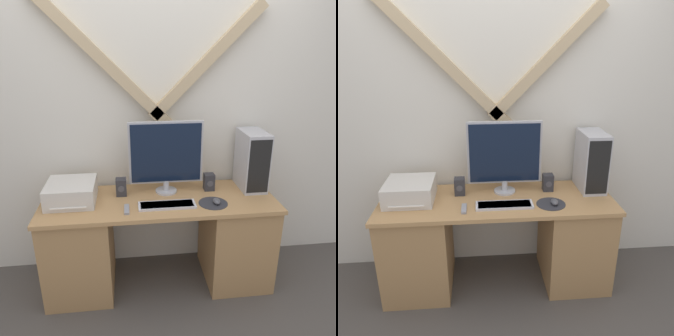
% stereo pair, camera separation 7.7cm
% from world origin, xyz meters
% --- Properties ---
extents(ground_plane, '(12.00, 12.00, 0.00)m').
position_xyz_m(ground_plane, '(0.00, 0.00, 0.00)').
color(ground_plane, '#4C4742').
extents(wall_back, '(6.40, 0.13, 2.70)m').
position_xyz_m(wall_back, '(-0.00, 0.66, 1.36)').
color(wall_back, silver).
rests_on(wall_back, ground_plane).
extents(desk, '(1.74, 0.61, 0.74)m').
position_xyz_m(desk, '(0.00, 0.30, 0.38)').
color(desk, tan).
rests_on(desk, ground_plane).
extents(monitor, '(0.56, 0.17, 0.56)m').
position_xyz_m(monitor, '(0.07, 0.43, 1.05)').
color(monitor, '#B7B7BC').
rests_on(monitor, desk).
extents(keyboard, '(0.41, 0.13, 0.02)m').
position_xyz_m(keyboard, '(0.04, 0.18, 0.75)').
color(keyboard, silver).
rests_on(keyboard, desk).
extents(mousepad, '(0.21, 0.21, 0.00)m').
position_xyz_m(mousepad, '(0.38, 0.18, 0.74)').
color(mousepad, '#2D2D33').
rests_on(mousepad, desk).
extents(mouse, '(0.05, 0.08, 0.04)m').
position_xyz_m(mouse, '(0.40, 0.17, 0.77)').
color(mouse, '#4C4C51').
rests_on(mouse, mousepad).
extents(computer_tower, '(0.18, 0.32, 0.46)m').
position_xyz_m(computer_tower, '(0.75, 0.43, 0.97)').
color(computer_tower, '#B2B2B7').
rests_on(computer_tower, desk).
extents(printer, '(0.35, 0.36, 0.15)m').
position_xyz_m(printer, '(-0.64, 0.34, 0.82)').
color(printer, beige).
rests_on(printer, desk).
extents(speaker_left, '(0.08, 0.08, 0.13)m').
position_xyz_m(speaker_left, '(-0.28, 0.41, 0.81)').
color(speaker_left, '#2D2D33').
rests_on(speaker_left, desk).
extents(speaker_right, '(0.08, 0.08, 0.13)m').
position_xyz_m(speaker_right, '(0.41, 0.43, 0.81)').
color(speaker_right, '#2D2D33').
rests_on(speaker_right, desk).
extents(remote_control, '(0.04, 0.14, 0.02)m').
position_xyz_m(remote_control, '(-0.24, 0.15, 0.75)').
color(remote_control, gray).
rests_on(remote_control, desk).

